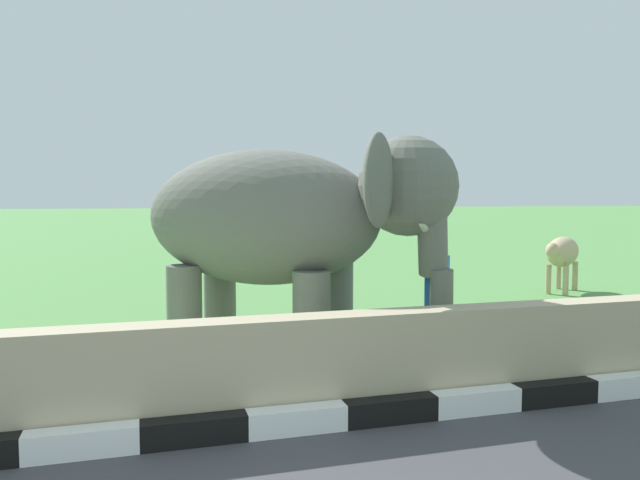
{
  "coord_description": "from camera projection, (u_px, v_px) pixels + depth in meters",
  "views": [
    {
      "loc": [
        -0.3,
        -1.97,
        2.12
      ],
      "look_at": [
        1.75,
        5.09,
        1.6
      ],
      "focal_mm": 34.61,
      "sensor_mm": 36.0,
      "label": 1
    }
  ],
  "objects": [
    {
      "name": "striped_curb",
      "position": [
        140.0,
        437.0,
        5.13
      ],
      "size": [
        16.2,
        0.2,
        0.24
      ],
      "color": "white",
      "rests_on": "ground_plane"
    },
    {
      "name": "elephant",
      "position": [
        288.0,
        221.0,
        7.63
      ],
      "size": [
        3.94,
        3.64,
        2.82
      ],
      "color": "slate",
      "rests_on": "ground_plane"
    },
    {
      "name": "cow_near",
      "position": [
        562.0,
        253.0,
        13.55
      ],
      "size": [
        1.72,
        1.53,
        1.23
      ],
      "color": "tan",
      "rests_on": "ground_plane"
    },
    {
      "name": "barrier_parapet",
      "position": [
        388.0,
        362.0,
        6.05
      ],
      "size": [
        28.0,
        0.36,
        1.0
      ],
      "primitive_type": "cube",
      "color": "tan",
      "rests_on": "ground_plane"
    },
    {
      "name": "person_handler",
      "position": [
        437.0,
        296.0,
        7.42
      ],
      "size": [
        0.43,
        0.56,
        1.66
      ],
      "color": "navy",
      "rests_on": "ground_plane"
    }
  ]
}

